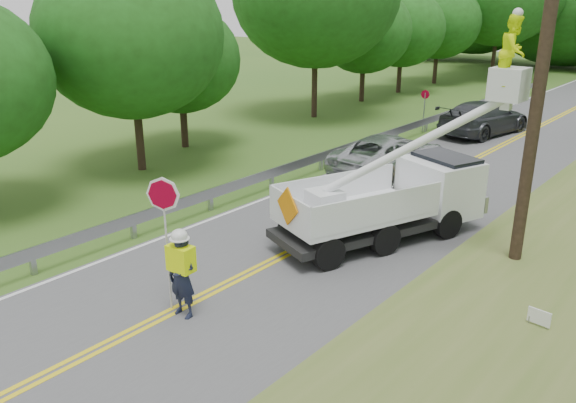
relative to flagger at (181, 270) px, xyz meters
The scene contains 10 objects.
ground 2.38m from the flagger, 98.34° to the right, with size 140.00×140.00×0.00m, color #375F20.
road 11.96m from the flagger, 91.48° to the left, with size 7.20×96.00×0.03m.
guardrail 13.54m from the flagger, 108.65° to the left, with size 0.18×48.00×0.77m.
treeline_left 31.52m from the flagger, 110.28° to the left, with size 10.67×55.61×10.91m.
flagger is the anchor object (origin of this frame).
bucket_truck 7.28m from the flagger, 77.25° to the left, with size 5.33×6.48×6.17m.
suv_silver 12.35m from the flagger, 99.55° to the left, with size 2.55×5.54×1.54m, color #B7BBBE.
suv_darkgrey 21.33m from the flagger, 95.23° to the left, with size 2.31×5.67×1.65m, color #3A3D42.
stop_sign_permanent 20.31m from the flagger, 102.87° to the left, with size 0.46×0.06×2.15m.
yard_sign 7.38m from the flagger, 32.60° to the left, with size 0.46×0.07×0.67m.
Camera 1 is at (9.08, -4.93, 6.55)m, focal length 36.02 mm.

